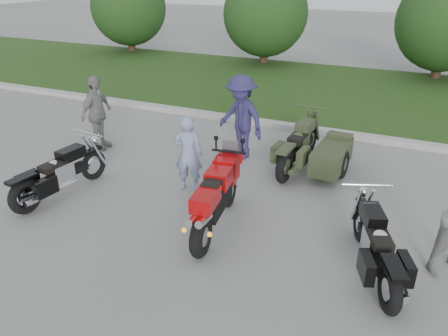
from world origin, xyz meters
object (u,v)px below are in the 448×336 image
at_px(cruiser_right, 377,250).
at_px(person_stripe, 188,154).
at_px(person_denim, 241,118).
at_px(sportbike_red, 215,197).
at_px(cruiser_sidecar, 317,153).
at_px(cruiser_left, 57,176).
at_px(person_back, 97,113).

bearing_deg(cruiser_right, person_stripe, 140.00).
distance_m(cruiser_right, person_denim, 4.70).
xyz_separation_m(sportbike_red, person_stripe, (-1.12, 1.13, 0.14)).
bearing_deg(cruiser_right, cruiser_sidecar, 95.97).
bearing_deg(sportbike_red, person_stripe, 127.02).
relative_size(sportbike_red, person_denim, 1.18).
relative_size(person_stripe, person_denim, 0.80).
distance_m(sportbike_red, cruiser_right, 2.63).
xyz_separation_m(cruiser_left, person_back, (-0.86, 2.33, 0.45)).
relative_size(person_stripe, person_back, 0.86).
bearing_deg(person_back, person_stripe, -110.97).
bearing_deg(person_denim, cruiser_sidecar, 18.64).
bearing_deg(person_denim, cruiser_right, -21.65).
relative_size(sportbike_red, cruiser_left, 1.00).
xyz_separation_m(sportbike_red, cruiser_sidecar, (1.03, 2.96, -0.19)).
xyz_separation_m(cruiser_left, cruiser_right, (5.90, 0.03, -0.00)).
height_order(cruiser_right, cruiser_sidecar, cruiser_sidecar).
height_order(cruiser_right, person_denim, person_denim).
height_order(sportbike_red, person_back, person_back).
height_order(sportbike_red, cruiser_left, sportbike_red).
bearing_deg(cruiser_left, person_back, 117.92).
xyz_separation_m(cruiser_right, person_back, (-6.76, 2.30, 0.45)).
distance_m(cruiser_right, person_stripe, 3.96).
xyz_separation_m(sportbike_red, cruiser_right, (2.62, -0.15, -0.19)).
distance_m(cruiser_left, person_denim, 4.11).
bearing_deg(sportbike_red, person_back, 145.00).
relative_size(cruiser_left, cruiser_right, 1.06).
distance_m(cruiser_right, cruiser_sidecar, 3.49).
bearing_deg(sportbike_red, person_denim, 96.88).
xyz_separation_m(cruiser_left, cruiser_sidecar, (4.31, 3.14, 0.00)).
height_order(sportbike_red, cruiser_right, sportbike_red).
xyz_separation_m(cruiser_sidecar, person_denim, (-1.82, 0.09, 0.52)).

